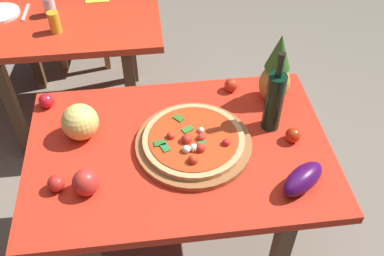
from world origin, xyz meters
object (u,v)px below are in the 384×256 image
(drinking_glass_juice, at_px, (55,22))
(dinner_plate, at_px, (0,13))
(background_table, at_px, (69,32))
(tomato_by_bottle, at_px, (46,101))
(dining_chair, at_px, (78,5))
(tomato_beside_pepper, at_px, (56,183))
(tomato_at_corner, at_px, (293,135))
(knife_utensil, at_px, (25,12))
(display_table, at_px, (179,163))
(drinking_glass_water, at_px, (49,6))
(pineapple_left, at_px, (276,72))
(pizza_board, at_px, (194,143))
(eggplant, at_px, (303,179))
(wine_bottle, at_px, (274,100))
(tomato_near_board, at_px, (231,85))
(bell_pepper, at_px, (86,182))
(melon, at_px, (80,122))
(pizza, at_px, (194,139))

(drinking_glass_juice, bearing_deg, dinner_plate, 146.80)
(background_table, bearing_deg, tomato_by_bottle, -90.89)
(dining_chair, height_order, tomato_beside_pepper, dining_chair)
(tomato_at_corner, xyz_separation_m, drinking_glass_juice, (-1.03, 0.95, 0.03))
(tomato_by_bottle, bearing_deg, knife_utensil, 104.31)
(display_table, xyz_separation_m, drinking_glass_water, (-0.61, 1.11, 0.15))
(background_table, xyz_separation_m, pineapple_left, (0.99, -0.85, 0.26))
(pizza_board, distance_m, eggplant, 0.45)
(dining_chair, distance_m, tomato_at_corner, 2.03)
(wine_bottle, xyz_separation_m, tomato_near_board, (-0.12, 0.25, -0.11))
(tomato_at_corner, distance_m, dinner_plate, 1.80)
(tomato_beside_pepper, distance_m, tomato_at_corner, 0.94)
(tomato_near_board, height_order, drinking_glass_water, drinking_glass_water)
(pizza_board, distance_m, pineapple_left, 0.48)
(pineapple_left, relative_size, tomato_at_corner, 5.37)
(display_table, relative_size, drinking_glass_water, 11.31)
(background_table, height_order, dinner_plate, dinner_plate)
(dinner_plate, bearing_deg, bell_pepper, -67.51)
(display_table, bearing_deg, tomato_at_corner, -2.31)
(tomato_by_bottle, bearing_deg, eggplant, -30.18)
(background_table, xyz_separation_m, eggplant, (0.97, -1.35, 0.16))
(drinking_glass_juice, bearing_deg, tomato_near_board, -35.47)
(eggplant, bearing_deg, knife_utensil, 130.43)
(pineapple_left, xyz_separation_m, bell_pepper, (-0.80, -0.42, -0.10))
(pineapple_left, bearing_deg, knife_utensil, 143.38)
(drinking_glass_water, height_order, dinner_plate, drinking_glass_water)
(bell_pepper, distance_m, tomato_at_corner, 0.83)
(bell_pepper, xyz_separation_m, drinking_glass_water, (-0.26, 1.28, 0.01))
(pineapple_left, bearing_deg, drinking_glass_juice, 146.17)
(eggplant, distance_m, drinking_glass_water, 1.71)
(knife_utensil, bearing_deg, melon, -67.47)
(tomato_near_board, xyz_separation_m, drinking_glass_juice, (-0.84, 0.60, 0.03))
(drinking_glass_juice, distance_m, dinner_plate, 0.40)
(display_table, xyz_separation_m, melon, (-0.39, 0.12, 0.17))
(bell_pepper, bearing_deg, background_table, 98.19)
(eggplant, relative_size, tomato_at_corner, 3.21)
(tomato_by_bottle, relative_size, dinner_plate, 0.30)
(background_table, xyz_separation_m, bell_pepper, (0.18, -1.27, 0.16))
(tomato_by_bottle, relative_size, tomato_beside_pepper, 1.02)
(drinking_glass_juice, distance_m, knife_utensil, 0.30)
(knife_utensil, bearing_deg, tomato_at_corner, -41.08)
(tomato_by_bottle, relative_size, knife_utensil, 0.37)
(background_table, bearing_deg, pizza_board, -61.33)
(tomato_near_board, bearing_deg, bell_pepper, -141.43)
(background_table, height_order, pizza_board, pizza_board)
(background_table, xyz_separation_m, wine_bottle, (0.93, -1.02, 0.25))
(pineapple_left, height_order, knife_utensil, pineapple_left)
(tomato_near_board, bearing_deg, drinking_glass_juice, 144.53)
(dining_chair, relative_size, pizza, 2.08)
(pizza, bearing_deg, pizza_board, 80.94)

